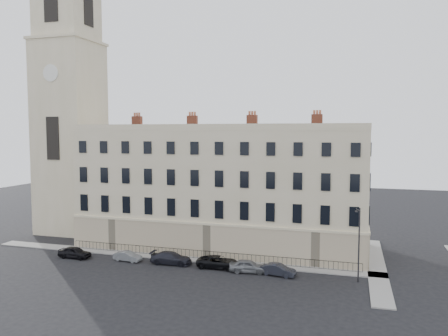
{
  "coord_description": "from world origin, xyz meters",
  "views": [
    {
      "loc": [
        10.11,
        -41.82,
        14.83
      ],
      "look_at": [
        -5.09,
        10.0,
        10.4
      ],
      "focal_mm": 35.0,
      "sensor_mm": 36.0,
      "label": 1
    }
  ],
  "objects_px": {
    "car_b": "(128,256)",
    "car_f": "(278,270)",
    "car_d": "(218,262)",
    "car_e": "(248,266)",
    "streetlamp": "(359,241)",
    "car_c": "(171,258)",
    "car_a": "(75,252)"
  },
  "relations": [
    {
      "from": "car_c",
      "to": "car_f",
      "type": "relative_size",
      "value": 1.28
    },
    {
      "from": "car_a",
      "to": "car_c",
      "type": "height_order",
      "value": "car_c"
    },
    {
      "from": "car_c",
      "to": "streetlamp",
      "type": "height_order",
      "value": "streetlamp"
    },
    {
      "from": "car_b",
      "to": "car_f",
      "type": "xyz_separation_m",
      "value": [
        17.51,
        -0.22,
        0.05
      ]
    },
    {
      "from": "car_b",
      "to": "car_d",
      "type": "bearing_deg",
      "value": -81.59
    },
    {
      "from": "car_f",
      "to": "car_d",
      "type": "bearing_deg",
      "value": 93.07
    },
    {
      "from": "car_b",
      "to": "car_c",
      "type": "distance_m",
      "value": 5.29
    },
    {
      "from": "car_f",
      "to": "streetlamp",
      "type": "bearing_deg",
      "value": -79.23
    },
    {
      "from": "car_a",
      "to": "car_d",
      "type": "distance_m",
      "value": 17.44
    },
    {
      "from": "car_a",
      "to": "car_b",
      "type": "bearing_deg",
      "value": -83.26
    },
    {
      "from": "car_e",
      "to": "car_a",
      "type": "bearing_deg",
      "value": 85.3
    },
    {
      "from": "car_d",
      "to": "car_e",
      "type": "relative_size",
      "value": 1.17
    },
    {
      "from": "car_b",
      "to": "car_f",
      "type": "relative_size",
      "value": 0.91
    },
    {
      "from": "car_f",
      "to": "car_e",
      "type": "bearing_deg",
      "value": 97.11
    },
    {
      "from": "car_c",
      "to": "car_f",
      "type": "xyz_separation_m",
      "value": [
        12.23,
        -0.58,
        -0.08
      ]
    },
    {
      "from": "car_a",
      "to": "car_e",
      "type": "height_order",
      "value": "car_e"
    },
    {
      "from": "car_c",
      "to": "car_f",
      "type": "bearing_deg",
      "value": -95.14
    },
    {
      "from": "car_c",
      "to": "car_e",
      "type": "height_order",
      "value": "car_e"
    },
    {
      "from": "car_d",
      "to": "car_e",
      "type": "xyz_separation_m",
      "value": [
        3.52,
        -0.6,
        0.03
      ]
    },
    {
      "from": "car_a",
      "to": "car_f",
      "type": "bearing_deg",
      "value": -87.9
    },
    {
      "from": "car_c",
      "to": "car_e",
      "type": "xyz_separation_m",
      "value": [
        9.02,
        -0.46,
        0.0
      ]
    },
    {
      "from": "car_c",
      "to": "car_f",
      "type": "distance_m",
      "value": 12.25
    },
    {
      "from": "car_e",
      "to": "car_f",
      "type": "relative_size",
      "value": 1.09
    },
    {
      "from": "car_d",
      "to": "car_f",
      "type": "relative_size",
      "value": 1.28
    },
    {
      "from": "streetlamp",
      "to": "car_c",
      "type": "bearing_deg",
      "value": 164.24
    },
    {
      "from": "car_d",
      "to": "car_e",
      "type": "distance_m",
      "value": 3.57
    },
    {
      "from": "car_c",
      "to": "car_d",
      "type": "distance_m",
      "value": 5.51
    },
    {
      "from": "car_b",
      "to": "streetlamp",
      "type": "bearing_deg",
      "value": -84.22
    },
    {
      "from": "car_a",
      "to": "car_e",
      "type": "distance_m",
      "value": 20.93
    },
    {
      "from": "car_e",
      "to": "car_f",
      "type": "height_order",
      "value": "car_e"
    },
    {
      "from": "car_f",
      "to": "streetlamp",
      "type": "xyz_separation_m",
      "value": [
        7.92,
        0.22,
        3.51
      ]
    },
    {
      "from": "car_f",
      "to": "streetlamp",
      "type": "distance_m",
      "value": 8.66
    }
  ]
}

